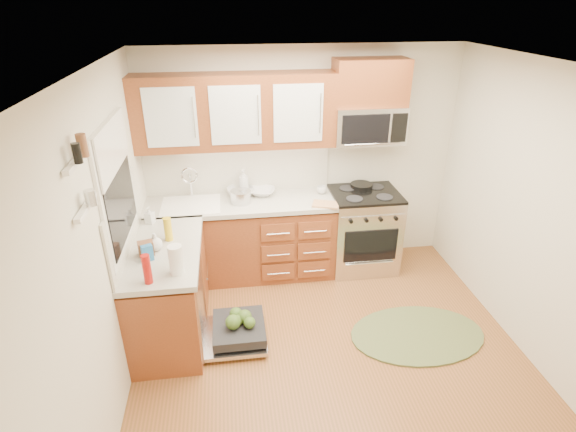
{
  "coord_description": "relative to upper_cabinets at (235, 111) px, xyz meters",
  "views": [
    {
      "loc": [
        -0.82,
        -3.03,
        2.94
      ],
      "look_at": [
        -0.28,
        0.85,
        1.01
      ],
      "focal_mm": 28.0,
      "sensor_mm": 36.0,
      "label": 1
    }
  ],
  "objects": [
    {
      "name": "sink",
      "position": [
        -0.52,
        -0.16,
        -1.07
      ],
      "size": [
        0.62,
        0.5,
        0.26
      ],
      "primitive_type": null,
      "color": "white",
      "rests_on": "ground"
    },
    {
      "name": "dishwasher",
      "position": [
        -0.13,
        -1.27,
        -1.77
      ],
      "size": [
        0.7,
        0.6,
        0.2
      ],
      "primitive_type": null,
      "color": "silver",
      "rests_on": "ground"
    },
    {
      "name": "mustard_bottle",
      "position": [
        -0.68,
        -0.9,
        -0.84
      ],
      "size": [
        0.07,
        0.07,
        0.22
      ],
      "primitive_type": "cylinder",
      "rotation": [
        0.0,
        0.0,
        0.02
      ],
      "color": "gold",
      "rests_on": "countertop_left"
    },
    {
      "name": "soap_bottle_c",
      "position": [
        -0.78,
        -1.07,
        -0.87
      ],
      "size": [
        0.16,
        0.16,
        0.16
      ],
      "primitive_type": "imported",
      "rotation": [
        0.0,
        0.0,
        0.37
      ],
      "color": "#999999",
      "rests_on": "countertop_left"
    },
    {
      "name": "canister",
      "position": [
        0.04,
        -0.14,
        -0.88
      ],
      "size": [
        0.1,
        0.1,
        0.14
      ],
      "primitive_type": "cylinder",
      "rotation": [
        0.0,
        0.0,
        0.12
      ],
      "color": "silver",
      "rests_on": "countertop_back"
    },
    {
      "name": "red_bottle",
      "position": [
        -0.77,
        -1.57,
        -0.83
      ],
      "size": [
        0.07,
        0.07,
        0.25
      ],
      "primitive_type": "cylinder",
      "rotation": [
        0.0,
        0.0,
        -0.1
      ],
      "color": "#A3120D",
      "rests_on": "countertop_left"
    },
    {
      "name": "base_cabinet_back",
      "position": [
        0.0,
        -0.12,
        -1.45
      ],
      "size": [
        2.05,
        0.6,
        0.85
      ],
      "primitive_type": "cube",
      "color": "brown",
      "rests_on": "ground"
    },
    {
      "name": "wall_right",
      "position": [
        2.48,
        -1.57,
        -0.62
      ],
      "size": [
        0.04,
        3.5,
        2.5
      ],
      "primitive_type": "cube",
      "color": "beige",
      "rests_on": "ground"
    },
    {
      "name": "soap_bottle_a",
      "position": [
        0.06,
        0.06,
        -0.8
      ],
      "size": [
        0.15,
        0.15,
        0.29
      ],
      "primitive_type": "imported",
      "rotation": [
        0.0,
        0.0,
        -0.42
      ],
      "color": "#999999",
      "rests_on": "countertop_back"
    },
    {
      "name": "wall_front",
      "position": [
        0.73,
        -3.33,
        -0.62
      ],
      "size": [
        3.5,
        0.04,
        2.5
      ],
      "primitive_type": "cube",
      "color": "beige",
      "rests_on": "ground"
    },
    {
      "name": "shelf_lower",
      "position": [
        -0.99,
        -1.92,
        -0.12
      ],
      "size": [
        0.04,
        0.4,
        0.03
      ],
      "primitive_type": "cube",
      "color": "white",
      "rests_on": "ground"
    },
    {
      "name": "stock_pot",
      "position": [
        0.01,
        -0.16,
        -0.88
      ],
      "size": [
        0.23,
        0.23,
        0.14
      ],
      "primitive_type": "cylinder",
      "rotation": [
        0.0,
        0.0,
        0.03
      ],
      "color": "silver",
      "rests_on": "countertop_back"
    },
    {
      "name": "cutting_board",
      "position": [
        0.91,
        -0.35,
        -0.94
      ],
      "size": [
        0.32,
        0.26,
        0.02
      ],
      "primitive_type": "cube",
      "rotation": [
        0.0,
        0.0,
        -0.33
      ],
      "color": "tan",
      "rests_on": "countertop_back"
    },
    {
      "name": "paper_towel_roll",
      "position": [
        -0.56,
        -1.47,
        -0.82
      ],
      "size": [
        0.14,
        0.14,
        0.25
      ],
      "primitive_type": "cylinder",
      "rotation": [
        0.0,
        0.0,
        0.27
      ],
      "color": "white",
      "rests_on": "countertop_left"
    },
    {
      "name": "floor",
      "position": [
        0.73,
        -1.57,
        -1.88
      ],
      "size": [
        3.5,
        3.5,
        0.0
      ],
      "primitive_type": "plane",
      "color": "brown",
      "rests_on": "ground"
    },
    {
      "name": "blue_carton",
      "position": [
        -0.82,
        -1.24,
        -0.88
      ],
      "size": [
        0.1,
        0.09,
        0.14
      ],
      "primitive_type": "cube",
      "rotation": [
        0.0,
        0.0,
        0.42
      ],
      "color": "#266DB2",
      "rests_on": "countertop_left"
    },
    {
      "name": "countertop_back",
      "position": [
        0.0,
        -0.14,
        -0.97
      ],
      "size": [
        2.07,
        0.64,
        0.05
      ],
      "primitive_type": "cube",
      "color": "#A8A59A",
      "rests_on": "base_cabinet_back"
    },
    {
      "name": "window_blind",
      "position": [
        -0.98,
        -1.07,
        0.0
      ],
      "size": [
        0.02,
        0.96,
        0.4
      ],
      "primitive_type": "cube",
      "color": "white",
      "rests_on": "ground"
    },
    {
      "name": "soap_bottle_b",
      "position": [
        -0.9,
        -0.52,
        -0.86
      ],
      "size": [
        0.1,
        0.1,
        0.17
      ],
      "primitive_type": "imported",
      "rotation": [
        0.0,
        0.0,
        -0.42
      ],
      "color": "#999999",
      "rests_on": "countertop_left"
    },
    {
      "name": "ceiling",
      "position": [
        0.73,
        -1.57,
        0.62
      ],
      "size": [
        3.5,
        3.5,
        0.0
      ],
      "primitive_type": "plane",
      "rotation": [
        3.14,
        0.0,
        0.0
      ],
      "color": "white",
      "rests_on": "ground"
    },
    {
      "name": "skillet",
      "position": [
        1.4,
        0.01,
        -0.9
      ],
      "size": [
        0.34,
        0.34,
        0.05
      ],
      "primitive_type": "cylinder",
      "rotation": [
        0.0,
        0.0,
        -0.41
      ],
      "color": "black",
      "rests_on": "range"
    },
    {
      "name": "backsplash_back",
      "position": [
        0.0,
        0.16,
        -0.67
      ],
      "size": [
        2.05,
        0.02,
        0.57
      ],
      "primitive_type": "cube",
      "color": "silver",
      "rests_on": "ground"
    },
    {
      "name": "wall_left",
      "position": [
        -1.02,
        -1.57,
        -0.62
      ],
      "size": [
        0.04,
        3.5,
        2.5
      ],
      "primitive_type": "cube",
      "color": "beige",
      "rests_on": "ground"
    },
    {
      "name": "wooden_box",
      "position": [
        -0.84,
        -1.14,
        -0.89
      ],
      "size": [
        0.15,
        0.12,
        0.13
      ],
      "primitive_type": "cube",
      "rotation": [
        0.0,
        0.0,
        0.27
      ],
      "color": "brown",
      "rests_on": "countertop_left"
    },
    {
      "name": "rug",
      "position": [
        1.6,
        -1.44,
        -1.86
      ],
      "size": [
        1.4,
        1.01,
        0.02
      ],
      "primitive_type": null,
      "rotation": [
        0.0,
        0.0,
        0.13
      ],
      "color": "#5E6A3C",
      "rests_on": "ground"
    },
    {
      "name": "base_cabinet_left",
      "position": [
        -0.72,
        -1.05,
        -1.45
      ],
      "size": [
        0.6,
        1.25,
        0.85
      ],
      "primitive_type": "cube",
      "color": "brown",
      "rests_on": "ground"
    },
    {
      "name": "cup",
      "position": [
        0.93,
        -0.04,
        -0.91
      ],
      "size": [
        0.13,
        0.13,
        0.09
      ],
      "primitive_type": "imported",
      "rotation": [
        0.0,
        0.0,
        0.22
      ],
      "color": "#999999",
      "rests_on": "countertop_back"
    },
    {
      "name": "upper_cabinets",
      "position": [
        0.0,
        0.0,
        0.0
      ],
      "size": [
        2.05,
        0.35,
        0.75
      ],
      "primitive_type": null,
      "color": "brown",
      "rests_on": "ground"
    },
    {
      "name": "countertop_left",
      "position": [
        -0.71,
        -1.05,
        -0.97
      ],
      "size": [
        0.64,
        1.27,
        0.05
      ],
      "primitive_type": "cube",
      "color": "#A8A59A",
      "rests_on": "base_cabinet_left"
    },
    {
      "name": "window",
      "position": [
        -1.01,
        -1.07,
        -0.32
      ],
      "size": [
        0.03,
        1.05,
        1.05
      ],
      "primitive_type": null,
      "color": "white",
      "rests_on": "ground"
    },
    {
      "name": "shelf_upper",
      "position": [
        -0.99,
        -1.92,
        0.17
      ],
      "size": [
        0.04,
        0.4,
        0.03
      ],
      "primitive_type": "cube",
      "color": "white",
      "rests_on": "ground"
    },
    {
      "name": "range",
      "position": [
        1.41,
        -0.15,
        -1.4
      ],
      "size": [
        0.76,
        0.64,
        0.95
      ],
      "primitive_type": null,
      "color": "silver",
      "rests_on": "ground"
    },
    {
      "name": "wall_back",
      "position": [
        0.73,
        0.18,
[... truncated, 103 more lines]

